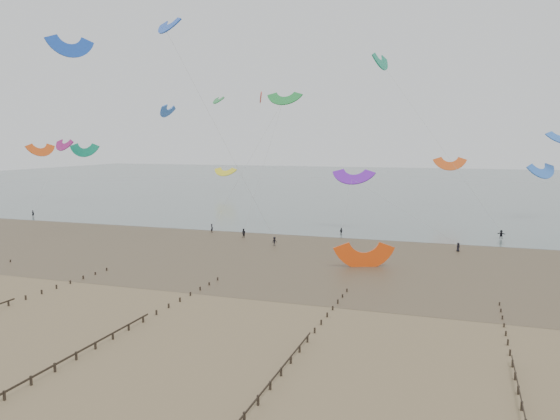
{
  "coord_description": "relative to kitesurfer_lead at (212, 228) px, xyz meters",
  "views": [
    {
      "loc": [
        35.42,
        -54.47,
        18.97
      ],
      "look_at": [
        7.65,
        28.0,
        8.0
      ],
      "focal_mm": 35.0,
      "sensor_mm": 36.0,
      "label": 1
    }
  ],
  "objects": [
    {
      "name": "kitesurfer_lead",
      "position": [
        0.0,
        0.0,
        0.0
      ],
      "size": [
        0.8,
        0.79,
        1.86
      ],
      "primitive_type": "imported",
      "rotation": [
        0.0,
        0.0,
        2.39
      ],
      "color": "black",
      "rests_on": "ground"
    },
    {
      "name": "kitesurfers",
      "position": [
        38.14,
        1.29,
        -0.07
      ],
      "size": [
        159.28,
        22.37,
        1.83
      ],
      "color": "black",
      "rests_on": "ground"
    },
    {
      "name": "sea_and_shore",
      "position": [
        9.97,
        -13.33,
        -0.92
      ],
      "size": [
        500.0,
        665.0,
        0.03
      ],
      "color": "#475654",
      "rests_on": "ground"
    },
    {
      "name": "groynes",
      "position": [
        18.04,
        -66.78,
        -0.46
      ],
      "size": [
        72.16,
        50.16,
        1.0
      ],
      "color": "black",
      "rests_on": "ground"
    },
    {
      "name": "kites_airborne",
      "position": [
        8.41,
        43.88,
        20.12
      ],
      "size": [
        235.54,
        125.27,
        37.51
      ],
      "color": "purple",
      "rests_on": "ground"
    },
    {
      "name": "ground",
      "position": [
        14.04,
        -47.73,
        -0.93
      ],
      "size": [
        500.0,
        500.0,
        0.0
      ],
      "primitive_type": "plane",
      "color": "brown",
      "rests_on": "ground"
    },
    {
      "name": "grounded_kite",
      "position": [
        35.68,
        -21.2,
        -0.93
      ],
      "size": [
        9.36,
        8.39,
        4.24
      ],
      "primitive_type": null,
      "rotation": [
        1.54,
        0.0,
        0.37
      ],
      "color": "#FE4D10",
      "rests_on": "ground"
    }
  ]
}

